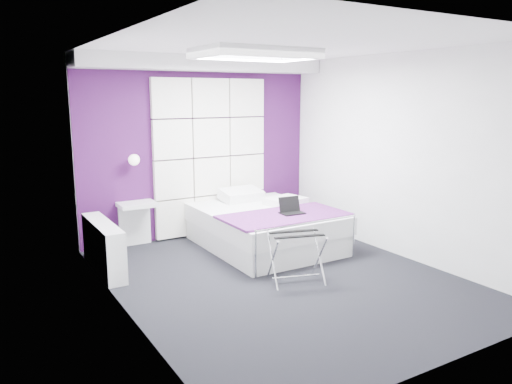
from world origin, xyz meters
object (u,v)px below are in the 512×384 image
Objects in this scene: bed at (265,226)px; laptop at (291,209)px; wall_lamp at (133,159)px; nightstand at (137,204)px; luggage_rack at (296,258)px; radiator at (103,247)px.

bed is 0.57m from laptop.
wall_lamp reaches higher than bed.
nightstand is 0.87× the size of luggage_rack.
wall_lamp is at bearing 144.06° from laptop.
luggage_rack is at bearing -106.83° from bed.
laptop is at bearing -39.71° from wall_lamp.
radiator is at bearing 168.98° from laptop.
laptop is (0.51, 0.86, 0.32)m from luggage_rack.
bed is at bearing -3.82° from radiator.
bed is (2.17, -0.14, -0.01)m from radiator.
bed reaches higher than radiator.
radiator is 2.38m from laptop.
nightstand is at bearing 150.34° from bed.
wall_lamp reaches higher than laptop.
nightstand is at bearing 144.75° from laptop.
bed is at bearing -29.66° from nightstand.
radiator is at bearing 176.18° from bed.
wall_lamp is 0.26× the size of luggage_rack.
nightstand is (-1.52, 0.86, 0.32)m from bed.
bed is 1.78m from nightstand.
nightstand is (0.01, -0.04, -0.61)m from wall_lamp.
luggage_rack is (1.13, -2.22, -0.94)m from wall_lamp.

